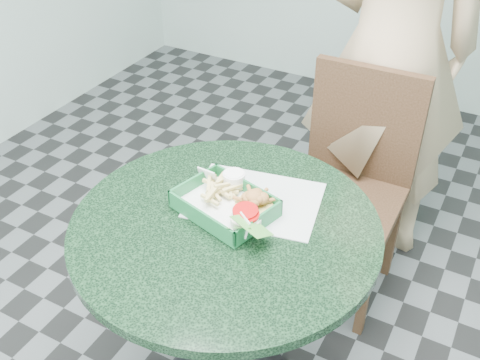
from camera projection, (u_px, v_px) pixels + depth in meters
The scene contains 8 objects.
cafe_table at pixel (226, 271), 1.67m from camera, with size 0.87×0.87×0.75m.
dining_chair at pixel (352, 173), 2.17m from camera, with size 0.43×0.43×0.93m.
placemat at pixel (255, 205), 1.65m from camera, with size 0.37×0.28×0.00m, color #B5C2C1.
food_basket at pixel (225, 212), 1.60m from camera, with size 0.26×0.19×0.05m.
crab_sandwich at pixel (254, 201), 1.59m from camera, with size 0.11×0.11×0.07m.
fries_pile at pixel (214, 195), 1.63m from camera, with size 0.11×0.12×0.04m, color #CFBB6E, non-canonical shape.
sauce_ramekin at pixel (225, 182), 1.65m from camera, with size 0.07×0.07×0.04m.
garnish_cup at pixel (253, 221), 1.53m from camera, with size 0.12×0.12×0.05m.
Camera 1 is at (0.60, -1.03, 1.78)m, focal length 42.00 mm.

